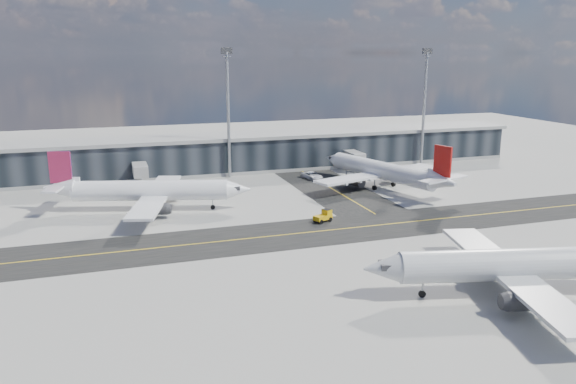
% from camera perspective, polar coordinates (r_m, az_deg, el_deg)
% --- Properties ---
extents(ground, '(300.00, 300.00, 0.00)m').
position_cam_1_polar(ground, '(84.98, 1.03, -5.12)').
color(ground, gray).
rests_on(ground, ground).
extents(taxiway_lanes, '(180.00, 63.00, 0.03)m').
position_cam_1_polar(taxiway_lanes, '(95.85, 1.14, -2.88)').
color(taxiway_lanes, black).
rests_on(taxiway_lanes, ground).
extents(terminal_concourse, '(152.00, 19.80, 8.80)m').
position_cam_1_polar(terminal_concourse, '(135.52, -6.58, 3.80)').
color(terminal_concourse, black).
rests_on(terminal_concourse, ground).
extents(floodlight_masts, '(102.50, 0.70, 28.90)m').
position_cam_1_polar(floodlight_masts, '(127.22, -6.11, 8.39)').
color(floodlight_masts, gray).
rests_on(floodlight_masts, ground).
extents(airliner_af, '(36.46, 31.38, 10.95)m').
position_cam_1_polar(airliner_af, '(104.17, -14.07, 0.12)').
color(airliner_af, white).
rests_on(airliner_af, ground).
extents(airliner_redtail, '(31.51, 36.56, 11.05)m').
position_cam_1_polar(airliner_redtail, '(119.49, 9.67, 2.11)').
color(airliner_redtail, white).
rests_on(airliner_redtail, ground).
extents(airliner_near, '(37.38, 32.12, 11.17)m').
position_cam_1_polar(airliner_near, '(71.62, 22.72, -6.83)').
color(airliner_near, '#BBBDC0').
rests_on(airliner_near, ground).
extents(baggage_tug, '(3.58, 2.72, 2.03)m').
position_cam_1_polar(baggage_tug, '(95.06, 3.68, -2.42)').
color(baggage_tug, '#DAA50B').
rests_on(baggage_tug, ground).
extents(service_van, '(4.04, 6.35, 1.63)m').
position_cam_1_polar(service_van, '(126.99, 2.45, 1.68)').
color(service_van, white).
rests_on(service_van, ground).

